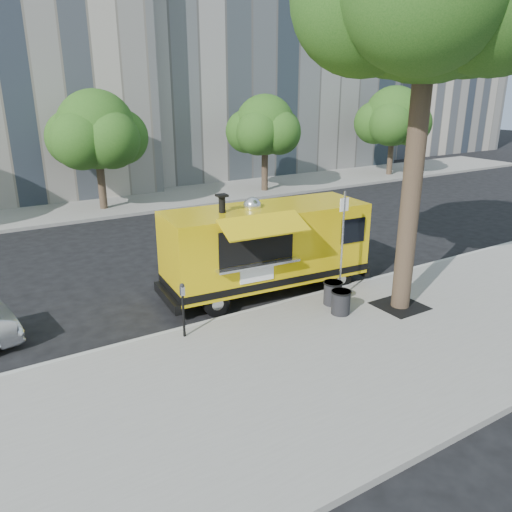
{
  "coord_description": "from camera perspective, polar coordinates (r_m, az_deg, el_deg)",
  "views": [
    {
      "loc": [
        -7.06,
        -11.16,
        5.71
      ],
      "look_at": [
        -0.2,
        0.0,
        1.25
      ],
      "focal_mm": 35.0,
      "sensor_mm": 36.0,
      "label": 1
    }
  ],
  "objects": [
    {
      "name": "building_mid",
      "position": [
        39.36,
        -2.66,
        25.04
      ],
      "size": [
        20.0,
        14.0,
        20.0
      ],
      "primitive_type": "cube",
      "color": "gray",
      "rests_on": "ground"
    },
    {
      "name": "trash_bin_right",
      "position": [
        13.55,
        8.76,
        -4.12
      ],
      "size": [
        0.52,
        0.52,
        0.63
      ],
      "color": "black",
      "rests_on": "sidewalk"
    },
    {
      "name": "tree_well",
      "position": [
        13.93,
        16.11,
        -5.49
      ],
      "size": [
        1.2,
        1.2,
        0.02
      ],
      "primitive_type": "cube",
      "color": "black",
      "rests_on": "sidewalk"
    },
    {
      "name": "parking_meter",
      "position": [
        11.63,
        -8.35,
        -5.42
      ],
      "size": [
        0.11,
        0.11,
        1.33
      ],
      "color": "black",
      "rests_on": "sidewalk"
    },
    {
      "name": "far_sidewalk",
      "position": [
        26.27,
        -15.32,
        5.74
      ],
      "size": [
        60.0,
        5.0,
        0.15
      ],
      "primitive_type": "cube",
      "color": "gray",
      "rests_on": "ground"
    },
    {
      "name": "food_truck",
      "position": [
        14.15,
        1.12,
        1.11
      ],
      "size": [
        6.26,
        3.06,
        3.0
      ],
      "rotation": [
        0.0,
        0.0,
        -0.08
      ],
      "color": "#D9B50B",
      "rests_on": "ground"
    },
    {
      "name": "sidewalk",
      "position": [
        11.53,
        11.52,
        -10.88
      ],
      "size": [
        60.0,
        6.0,
        0.15
      ],
      "primitive_type": "cube",
      "color": "gray",
      "rests_on": "ground"
    },
    {
      "name": "sign_post",
      "position": [
        13.47,
        9.83,
        1.85
      ],
      "size": [
        0.28,
        0.06,
        3.0
      ],
      "color": "silver",
      "rests_on": "sidewalk"
    },
    {
      "name": "far_tree_d",
      "position": [
        34.58,
        15.46,
        15.14
      ],
      "size": [
        3.78,
        3.78,
        5.64
      ],
      "color": "#33261C",
      "rests_on": "far_sidewalk"
    },
    {
      "name": "trash_bin_left",
      "position": [
        13.02,
        9.67,
        -5.15
      ],
      "size": [
        0.52,
        0.52,
        0.63
      ],
      "color": "black",
      "rests_on": "sidewalk"
    },
    {
      "name": "far_tree_c",
      "position": [
        28.04,
        1.03,
        14.72
      ],
      "size": [
        3.24,
        3.24,
        5.21
      ],
      "color": "#33261C",
      "rests_on": "far_sidewalk"
    },
    {
      "name": "building_right",
      "position": [
        51.14,
        15.96,
        20.7
      ],
      "size": [
        16.0,
        12.0,
        16.0
      ],
      "primitive_type": "cube",
      "color": "beige",
      "rests_on": "ground"
    },
    {
      "name": "curb",
      "position": [
        13.65,
        2.76,
        -5.61
      ],
      "size": [
        60.0,
        0.14,
        0.16
      ],
      "primitive_type": "cube",
      "color": "#999993",
      "rests_on": "ground"
    },
    {
      "name": "far_tree_b",
      "position": [
        24.69,
        -17.8,
        13.58
      ],
      "size": [
        3.6,
        3.6,
        5.5
      ],
      "color": "#33261C",
      "rests_on": "far_sidewalk"
    },
    {
      "name": "ground",
      "position": [
        14.39,
        0.67,
        -4.58
      ],
      "size": [
        120.0,
        120.0,
        0.0
      ],
      "primitive_type": "plane",
      "color": "black",
      "rests_on": "ground"
    }
  ]
}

